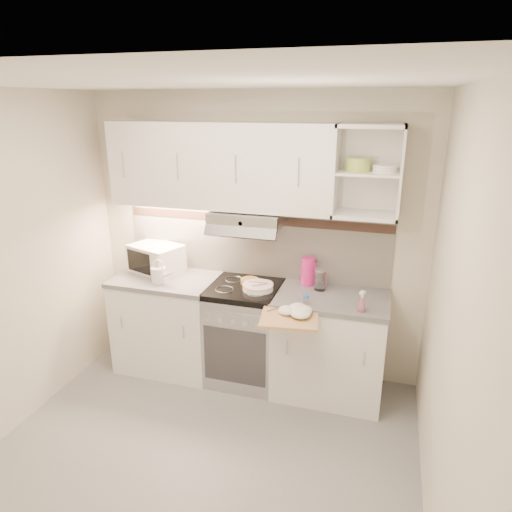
{
  "coord_description": "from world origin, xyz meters",
  "views": [
    {
      "loc": [
        1.13,
        -2.34,
        2.4
      ],
      "look_at": [
        0.15,
        0.95,
        1.24
      ],
      "focal_mm": 32.0,
      "sensor_mm": 36.0,
      "label": 1
    }
  ],
  "objects_px": {
    "pink_pitcher": "(308,271)",
    "cutting_board": "(290,317)",
    "spray_bottle": "(362,303)",
    "electric_range": "(245,333)",
    "plate_stack": "(258,287)",
    "watering_can": "(159,274)",
    "glass_jar": "(320,279)",
    "microwave": "(156,258)"
  },
  "relations": [
    {
      "from": "cutting_board",
      "to": "spray_bottle",
      "type": "bearing_deg",
      "value": 13.67
    },
    {
      "from": "watering_can",
      "to": "pink_pitcher",
      "type": "distance_m",
      "value": 1.3
    },
    {
      "from": "electric_range",
      "to": "cutting_board",
      "type": "height_order",
      "value": "electric_range"
    },
    {
      "from": "watering_can",
      "to": "electric_range",
      "type": "bearing_deg",
      "value": 22.5
    },
    {
      "from": "electric_range",
      "to": "cutting_board",
      "type": "bearing_deg",
      "value": -40.72
    },
    {
      "from": "watering_can",
      "to": "pink_pitcher",
      "type": "height_order",
      "value": "pink_pitcher"
    },
    {
      "from": "plate_stack",
      "to": "cutting_board",
      "type": "height_order",
      "value": "plate_stack"
    },
    {
      "from": "pink_pitcher",
      "to": "cutting_board",
      "type": "relative_size",
      "value": 0.57
    },
    {
      "from": "microwave",
      "to": "spray_bottle",
      "type": "height_order",
      "value": "microwave"
    },
    {
      "from": "microwave",
      "to": "plate_stack",
      "type": "distance_m",
      "value": 1.04
    },
    {
      "from": "watering_can",
      "to": "glass_jar",
      "type": "xyz_separation_m",
      "value": [
        1.37,
        0.23,
        0.02
      ]
    },
    {
      "from": "electric_range",
      "to": "glass_jar",
      "type": "height_order",
      "value": "glass_jar"
    },
    {
      "from": "watering_can",
      "to": "glass_jar",
      "type": "distance_m",
      "value": 1.39
    },
    {
      "from": "plate_stack",
      "to": "pink_pitcher",
      "type": "relative_size",
      "value": 1.07
    },
    {
      "from": "pink_pitcher",
      "to": "cutting_board",
      "type": "bearing_deg",
      "value": -89.33
    },
    {
      "from": "glass_jar",
      "to": "spray_bottle",
      "type": "xyz_separation_m",
      "value": [
        0.36,
        -0.32,
        -0.02
      ]
    },
    {
      "from": "electric_range",
      "to": "watering_can",
      "type": "relative_size",
      "value": 3.65
    },
    {
      "from": "pink_pitcher",
      "to": "spray_bottle",
      "type": "bearing_deg",
      "value": -37.81
    },
    {
      "from": "microwave",
      "to": "watering_can",
      "type": "height_order",
      "value": "microwave"
    },
    {
      "from": "plate_stack",
      "to": "glass_jar",
      "type": "relative_size",
      "value": 1.38
    },
    {
      "from": "microwave",
      "to": "spray_bottle",
      "type": "relative_size",
      "value": 2.99
    },
    {
      "from": "plate_stack",
      "to": "spray_bottle",
      "type": "xyz_separation_m",
      "value": [
        0.87,
        -0.18,
        0.05
      ]
    },
    {
      "from": "electric_range",
      "to": "spray_bottle",
      "type": "height_order",
      "value": "spray_bottle"
    },
    {
      "from": "electric_range",
      "to": "plate_stack",
      "type": "bearing_deg",
      "value": -16.07
    },
    {
      "from": "watering_can",
      "to": "plate_stack",
      "type": "relative_size",
      "value": 0.95
    },
    {
      "from": "plate_stack",
      "to": "pink_pitcher",
      "type": "distance_m",
      "value": 0.46
    },
    {
      "from": "pink_pitcher",
      "to": "cutting_board",
      "type": "xyz_separation_m",
      "value": [
        -0.02,
        -0.62,
        -0.15
      ]
    },
    {
      "from": "pink_pitcher",
      "to": "microwave",
      "type": "bearing_deg",
      "value": -173.79
    },
    {
      "from": "pink_pitcher",
      "to": "plate_stack",
      "type": "bearing_deg",
      "value": -145.27
    },
    {
      "from": "microwave",
      "to": "watering_can",
      "type": "xyz_separation_m",
      "value": [
        0.16,
        -0.24,
        -0.05
      ]
    },
    {
      "from": "electric_range",
      "to": "spray_bottle",
      "type": "distance_m",
      "value": 1.14
    },
    {
      "from": "microwave",
      "to": "glass_jar",
      "type": "bearing_deg",
      "value": 18.96
    },
    {
      "from": "pink_pitcher",
      "to": "watering_can",
      "type": "bearing_deg",
      "value": -162.56
    },
    {
      "from": "electric_range",
      "to": "spray_bottle",
      "type": "relative_size",
      "value": 5.02
    },
    {
      "from": "spray_bottle",
      "to": "electric_range",
      "type": "bearing_deg",
      "value": -170.42
    },
    {
      "from": "plate_stack",
      "to": "pink_pitcher",
      "type": "xyz_separation_m",
      "value": [
        0.38,
        0.24,
        0.1
      ]
    },
    {
      "from": "glass_jar",
      "to": "pink_pitcher",
      "type": "bearing_deg",
      "value": 141.99
    },
    {
      "from": "electric_range",
      "to": "pink_pitcher",
      "type": "height_order",
      "value": "pink_pitcher"
    },
    {
      "from": "microwave",
      "to": "cutting_board",
      "type": "bearing_deg",
      "value": -1.81
    },
    {
      "from": "spray_bottle",
      "to": "glass_jar",
      "type": "bearing_deg",
      "value": 160.4
    },
    {
      "from": "pink_pitcher",
      "to": "cutting_board",
      "type": "distance_m",
      "value": 0.64
    },
    {
      "from": "spray_bottle",
      "to": "cutting_board",
      "type": "relative_size",
      "value": 0.42
    }
  ]
}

